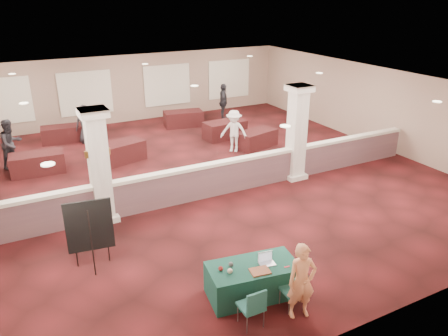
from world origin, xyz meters
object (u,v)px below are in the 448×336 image
conf_chair_side (253,305)px  attendee_c (223,102)px  far_table_front_center (119,152)px  attendee_a (11,144)px  easel_board (89,227)px  conf_chair_main (295,289)px  near_table (253,280)px  far_table_front_left (37,163)px  far_table_front_right (256,139)px  far_table_back_center (184,119)px  woman (302,281)px  attendee_b (234,131)px  far_table_back_left (62,134)px  far_table_back_right (225,130)px  attendee_d (85,124)px

conf_chair_side → attendee_c: bearing=65.6°
far_table_front_center → attendee_a: 3.80m
easel_board → conf_chair_main: bearing=-37.0°
near_table → conf_chair_main: 0.94m
far_table_front_center → easel_board: bearing=-109.9°
far_table_front_left → far_table_front_right: bearing=-8.1°
far_table_back_center → conf_chair_main: bearing=-103.0°
attendee_a → far_table_back_center: bearing=-20.2°
woman → far_table_front_left: bearing=124.1°
near_table → far_table_front_right: near_table is taller
conf_chair_main → attendee_b: size_ratio=0.50×
far_table_front_left → far_table_back_left: far_table_front_left is taller
woman → far_table_front_left: woman is taller
conf_chair_main → attendee_c: (5.15, 13.01, 0.41)m
attendee_a → conf_chair_side: bearing=-107.5°
far_table_front_left → attendee_a: 1.33m
attendee_a → attendee_b: bearing=-50.5°
conf_chair_side → far_table_back_right: conf_chair_side is taller
attendee_d → far_table_back_center: bearing=-172.3°
conf_chair_side → attendee_c: attendee_c is taller
conf_chair_main → woman: size_ratio=0.53×
far_table_back_left → attendee_b: size_ratio=0.99×
far_table_back_right → attendee_d: attendee_d is taller
far_table_back_right → near_table: bearing=-114.5°
far_table_back_right → attendee_c: bearing=63.9°
far_table_front_right → far_table_back_right: size_ratio=0.94×
conf_chair_side → far_table_front_center: (0.08, 9.83, -0.15)m
far_table_front_center → attendee_c: (6.07, 3.23, 0.54)m
conf_chair_main → far_table_front_center: 9.82m
near_table → far_table_back_right: size_ratio=1.03×
attendee_d → near_table: bearing=98.1°
far_table_front_center → far_table_back_left: far_table_front_center is taller
attendee_b → conf_chair_side: bearing=-75.1°
conf_chair_side → attendee_a: bearing=108.2°
conf_chair_side → far_table_front_left: size_ratio=0.49×
far_table_front_left → attendee_a: bearing=125.0°
near_table → attendee_d: attendee_d is taller
near_table → attendee_c: 13.47m
conf_chair_main → attendee_a: 11.89m
easel_board → attendee_a: bearing=106.8°
easel_board → attendee_c: bearing=57.2°
conf_chair_side → attendee_b: (4.44, 8.86, 0.32)m
far_table_back_right → attendee_c: size_ratio=1.00×
attendee_d → woman: bearing=99.9°
conf_chair_main → attendee_c: size_ratio=0.46×
attendee_d → far_table_front_left: bearing=52.3°
far_table_back_center → far_table_back_right: size_ratio=0.98×
conf_chair_main → far_table_front_center: bearing=97.9°
far_table_back_center → attendee_a: attendee_a is taller
far_table_front_right → far_table_back_center: far_table_back_center is taller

